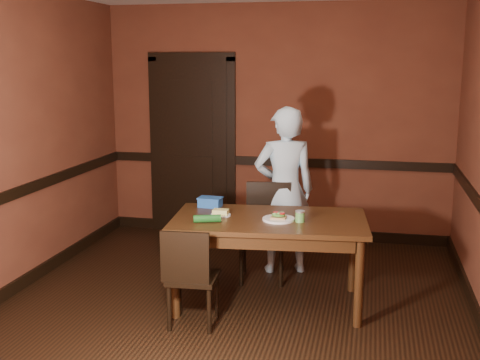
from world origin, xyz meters
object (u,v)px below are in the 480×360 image
at_px(cheese_saucer, 221,213).
at_px(sandwich_plate, 279,218).
at_px(sauce_jar, 300,216).
at_px(chair_far, 262,233).
at_px(food_tub, 210,202).
at_px(person, 284,190).
at_px(chair_near, 193,276).
at_px(dining_table, 269,261).

bearing_deg(cheese_saucer, sandwich_plate, -4.77).
height_order(sauce_jar, cheese_saucer, sauce_jar).
height_order(chair_far, food_tub, chair_far).
relative_size(person, food_tub, 7.49).
relative_size(person, sandwich_plate, 6.11).
bearing_deg(food_tub, person, 48.36).
distance_m(person, sauce_jar, 0.95).
relative_size(sauce_jar, food_tub, 0.43).
bearing_deg(person, chair_far, 42.29).
relative_size(sandwich_plate, food_tub, 1.22).
height_order(chair_far, sandwich_plate, chair_far).
xyz_separation_m(person, sandwich_plate, (0.08, -0.90, -0.04)).
xyz_separation_m(chair_far, sandwich_plate, (0.25, -0.60, 0.32)).
distance_m(person, cheese_saucer, 0.96).
relative_size(chair_near, food_tub, 3.69).
distance_m(dining_table, person, 0.96).
relative_size(chair_far, chair_near, 1.14).
height_order(chair_far, sauce_jar, chair_far).
height_order(chair_near, cheese_saucer, cheese_saucer).
bearing_deg(food_tub, sauce_jar, -17.36).
bearing_deg(cheese_saucer, person, 63.79).
distance_m(chair_far, person, 0.49).
height_order(dining_table, person, person).
xyz_separation_m(person, cheese_saucer, (-0.42, -0.86, -0.04)).
bearing_deg(dining_table, chair_near, -139.59).
bearing_deg(sandwich_plate, dining_table, 150.92).
relative_size(chair_near, sandwich_plate, 3.01).
distance_m(chair_far, food_tub, 0.62).
xyz_separation_m(chair_far, person, (0.16, 0.30, 0.36)).
bearing_deg(sandwich_plate, food_tub, 154.48).
relative_size(chair_far, food_tub, 4.19).
bearing_deg(food_tub, chair_far, 37.39).
xyz_separation_m(dining_table, sandwich_plate, (0.09, -0.05, 0.40)).
bearing_deg(food_tub, cheese_saucer, -54.70).
relative_size(sandwich_plate, sauce_jar, 2.84).
distance_m(chair_far, sandwich_plate, 0.73).
height_order(person, cheese_saucer, person).
relative_size(chair_near, sauce_jar, 8.54).
xyz_separation_m(sandwich_plate, sauce_jar, (0.18, -0.01, 0.03)).
bearing_deg(sandwich_plate, sauce_jar, -4.38).
distance_m(dining_table, sauce_jar, 0.51).
distance_m(sauce_jar, cheese_saucer, 0.69).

